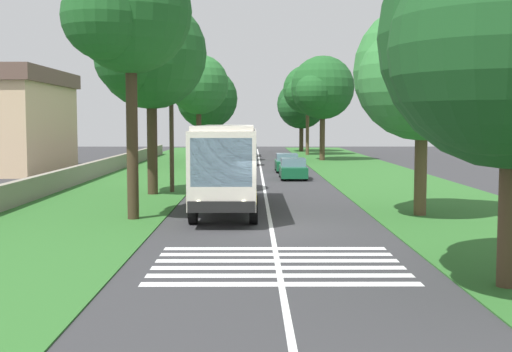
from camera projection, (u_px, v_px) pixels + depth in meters
The scene contains 24 objects.
ground at pixel (271, 228), 24.54m from camera, with size 160.00×160.00×0.00m, color #333335.
grass_verge_left at pixel (126, 187), 39.45m from camera, with size 120.00×8.00×0.04m, color #2D6628.
grass_verge_right at pixel (402, 187), 39.54m from camera, with size 120.00×8.00×0.04m, color #2D6628.
centre_line at pixel (264, 187), 39.49m from camera, with size 110.00×0.16×0.01m, color silver.
coach_bus at pixel (227, 162), 29.14m from camera, with size 11.16×2.62×3.73m.
zebra_crossing at pixel (278, 264), 18.22m from camera, with size 4.95×6.80×0.01m.
trailing_car_0 at pixel (293, 169), 45.32m from camera, with size 4.30×1.78×1.43m.
trailing_car_1 at pixel (287, 163), 51.94m from camera, with size 4.30×1.78×1.43m.
trailing_car_2 at pixel (239, 158), 58.68m from camera, with size 4.30×1.78×1.43m.
trailing_car_3 at pixel (239, 154), 66.22m from camera, with size 4.30×1.78×1.43m.
trailing_minibus_0 at pixel (243, 142), 75.12m from camera, with size 6.00×2.14×2.53m.
roadside_tree_left_0 at pixel (149, 57), 35.01m from camera, with size 6.75×5.84×10.35m.
roadside_tree_left_1 at pixel (198, 86), 56.30m from camera, with size 5.88×5.06×9.52m.
roadside_tree_left_2 at pixel (206, 100), 65.03m from camera, with size 7.17×5.93×9.07m.
roadside_tree_left_3 at pixel (128, 17), 25.95m from camera, with size 6.03×4.80×10.51m.
roadside_tree_left_4 at pixel (210, 98), 75.15m from camera, with size 5.45×4.74×8.96m.
roadside_tree_right_0 at pixel (503, 44), 15.23m from camera, with size 7.88×6.23×8.90m.
roadside_tree_right_1 at pixel (306, 91), 77.08m from camera, with size 6.70×5.70×10.39m.
roadside_tree_right_2 at pixel (321, 89), 66.31m from camera, with size 7.37×6.30×10.39m.
roadside_tree_right_3 at pixel (300, 106), 86.22m from camera, with size 7.92×6.32×9.25m.
roadside_tree_right_4 at pixel (418, 76), 27.08m from camera, with size 6.92×5.69×8.72m.
utility_pole at pixel (171, 113), 36.31m from camera, with size 0.24×1.40×8.38m.
roadside_wall at pixel (89, 171), 44.37m from camera, with size 70.00×0.40×1.12m, color gray.
roadside_building at pixel (13, 120), 51.70m from camera, with size 13.83×7.14×7.89m.
Camera 1 is at (-24.31, 0.69, 3.89)m, focal length 46.79 mm.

